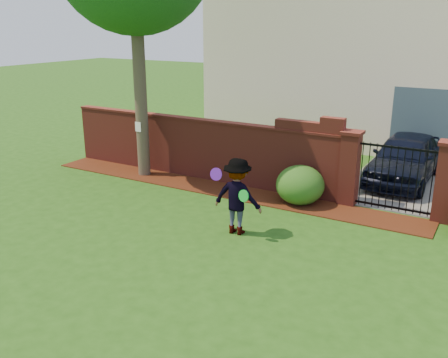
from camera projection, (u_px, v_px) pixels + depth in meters
The scene contains 14 objects.
ground at pixel (178, 242), 10.27m from camera, with size 80.00×80.00×0.01m, color #234F13.
mulch_bed at pixel (219, 189), 13.47m from camera, with size 11.10×1.08×0.03m, color #3B170A.
brick_wall at pixel (199, 147), 14.24m from camera, with size 8.70×0.31×2.16m.
pillar_left at pixel (350, 168), 12.13m from camera, with size 0.50×0.50×1.88m.
pillar_right at pixel (446, 182), 11.09m from camera, with size 0.50×0.50×1.88m.
iron_gate at pixel (395, 178), 11.64m from camera, with size 1.78×0.03×1.60m.
driveway at pixel (420, 170), 15.20m from camera, with size 3.20×8.00×0.01m, color slate.
house at pixel (379, 55), 18.72m from camera, with size 12.40×6.40×6.30m.
car at pixel (403, 160), 13.83m from camera, with size 1.62×4.03×1.37m, color black.
paper_notice at pixel (138, 127), 14.17m from camera, with size 0.20×0.01×0.28m, color white.
shrub_left at pixel (300, 185), 12.30m from camera, with size 1.21×1.21×0.99m, color #1C5419.
man at pixel (237, 197), 10.46m from camera, with size 1.08×0.62×1.68m, color gray.
frisbee_purple at pixel (216, 174), 10.39m from camera, with size 0.27×0.27×0.03m, color #5E1BA9.
frisbee_green at pixel (244, 196), 10.10m from camera, with size 0.26×0.26×0.02m, color green.
Camera 1 is at (5.53, -7.63, 4.40)m, focal length 39.43 mm.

